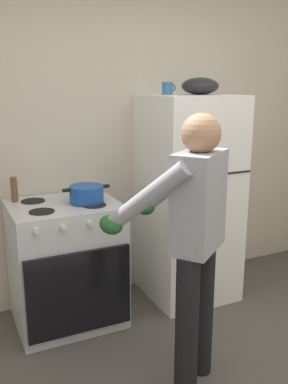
{
  "coord_description": "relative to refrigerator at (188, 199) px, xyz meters",
  "views": [
    {
      "loc": [
        -1.29,
        -1.33,
        1.75
      ],
      "look_at": [
        -0.03,
        1.32,
        1.0
      ],
      "focal_mm": 40.18,
      "sensor_mm": 36.0,
      "label": 1
    }
  ],
  "objects": [
    {
      "name": "kitchen_wall_back",
      "position": [
        -0.48,
        0.38,
        0.52
      ],
      "size": [
        6.0,
        0.1,
        2.7
      ],
      "primitive_type": "cube",
      "color": "beige",
      "rests_on": "ground"
    },
    {
      "name": "refrigerator",
      "position": [
        0.0,
        0.0,
        0.0
      ],
      "size": [
        0.68,
        0.72,
        1.66
      ],
      "color": "white",
      "rests_on": "ground"
    },
    {
      "name": "stove_range",
      "position": [
        -1.04,
        -0.01,
        -0.37
      ],
      "size": [
        0.76,
        0.67,
        0.92
      ],
      "color": "silver",
      "rests_on": "ground"
    },
    {
      "name": "person_cook",
      "position": [
        -0.58,
        -0.99,
        0.13
      ],
      "size": [
        0.69,
        0.74,
        1.6
      ],
      "color": "black",
      "rests_on": "ground"
    },
    {
      "name": "red_pot",
      "position": [
        -0.88,
        -0.05,
        0.15
      ],
      "size": [
        0.34,
        0.24,
        0.12
      ],
      "color": "#19479E",
      "rests_on": "stove_range"
    },
    {
      "name": "coffee_mug",
      "position": [
        -0.18,
        0.05,
        0.88
      ],
      "size": [
        0.11,
        0.08,
        0.1
      ],
      "color": "#2D6093",
      "rests_on": "refrigerator"
    },
    {
      "name": "pepper_mill",
      "position": [
        -1.34,
        0.2,
        0.18
      ],
      "size": [
        0.05,
        0.05,
        0.17
      ],
      "primitive_type": "cylinder",
      "color": "brown",
      "rests_on": "stove_range"
    },
    {
      "name": "mixing_bowl",
      "position": [
        0.08,
        0.0,
        0.89
      ],
      "size": [
        0.29,
        0.29,
        0.13
      ],
      "primitive_type": "ellipsoid",
      "color": "black",
      "rests_on": "refrigerator"
    }
  ]
}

